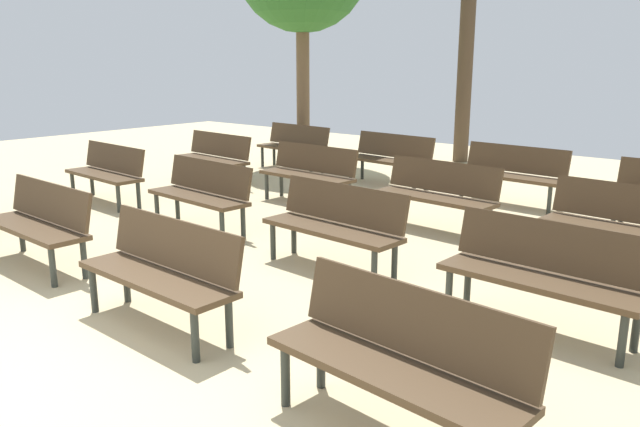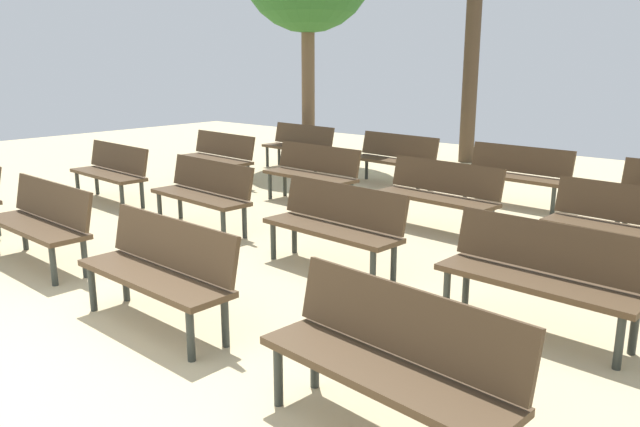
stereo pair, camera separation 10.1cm
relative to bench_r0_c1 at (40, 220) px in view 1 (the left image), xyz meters
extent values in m
cube|color=#4C3823|center=(0.00, -0.08, -0.07)|extent=(1.61, 0.48, 0.05)
cube|color=#4C3823|center=(0.00, 0.12, 0.17)|extent=(1.60, 0.16, 0.40)
cylinder|color=#2D332D|center=(0.69, -0.25, -0.30)|extent=(0.06, 0.06, 0.40)
cylinder|color=#2D332D|center=(-0.70, 0.10, -0.30)|extent=(0.06, 0.06, 0.40)
cylinder|color=#2D332D|center=(0.70, 0.07, -0.30)|extent=(0.06, 0.06, 0.40)
cube|color=#4C3823|center=(2.26, -0.19, -0.07)|extent=(1.61, 0.47, 0.05)
cube|color=#4C3823|center=(2.26, 0.01, 0.17)|extent=(1.60, 0.15, 0.40)
cylinder|color=#2D332D|center=(1.55, -0.33, -0.30)|extent=(0.06, 0.06, 0.40)
cylinder|color=#2D332D|center=(2.95, -0.36, -0.30)|extent=(0.06, 0.06, 0.40)
cylinder|color=#2D332D|center=(1.56, -0.01, -0.30)|extent=(0.06, 0.06, 0.40)
cylinder|color=#2D332D|center=(2.96, -0.04, -0.30)|extent=(0.06, 0.06, 0.40)
cube|color=#4C3823|center=(4.56, -0.26, -0.07)|extent=(1.63, 0.56, 0.05)
cube|color=#4C3823|center=(4.57, -0.06, 0.17)|extent=(1.60, 0.24, 0.40)
cylinder|color=#2D332D|center=(3.85, -0.37, -0.30)|extent=(0.06, 0.06, 0.40)
cylinder|color=#2D332D|center=(3.87, -0.05, -0.30)|extent=(0.06, 0.06, 0.40)
cube|color=#4C3823|center=(-2.18, 2.06, -0.07)|extent=(1.62, 0.53, 0.05)
cube|color=#4C3823|center=(-2.17, 2.26, 0.17)|extent=(1.60, 0.21, 0.40)
cylinder|color=#2D332D|center=(-2.89, 1.94, -0.30)|extent=(0.06, 0.06, 0.40)
cylinder|color=#2D332D|center=(-1.49, 1.86, -0.30)|extent=(0.06, 0.06, 0.40)
cylinder|color=#2D332D|center=(-2.87, 2.26, -0.30)|extent=(0.06, 0.06, 0.40)
cylinder|color=#2D332D|center=(-1.48, 2.18, -0.30)|extent=(0.06, 0.06, 0.40)
cube|color=#4C3823|center=(0.13, 1.97, -0.07)|extent=(1.62, 0.54, 0.05)
cube|color=#4C3823|center=(0.15, 2.17, 0.17)|extent=(1.60, 0.22, 0.40)
cylinder|color=#2D332D|center=(-0.58, 1.85, -0.30)|extent=(0.06, 0.06, 0.40)
cylinder|color=#2D332D|center=(0.82, 1.77, -0.30)|extent=(0.06, 0.06, 0.40)
cylinder|color=#2D332D|center=(-0.56, 2.17, -0.30)|extent=(0.06, 0.06, 0.40)
cylinder|color=#2D332D|center=(0.84, 2.09, -0.30)|extent=(0.06, 0.06, 0.40)
cube|color=#4C3823|center=(2.41, 1.85, -0.07)|extent=(1.62, 0.52, 0.05)
cube|color=#4C3823|center=(2.42, 2.05, 0.17)|extent=(1.60, 0.20, 0.40)
cylinder|color=#2D332D|center=(1.70, 1.72, -0.30)|extent=(0.06, 0.06, 0.40)
cylinder|color=#2D332D|center=(3.10, 1.65, -0.30)|extent=(0.06, 0.06, 0.40)
cylinder|color=#2D332D|center=(1.72, 2.04, -0.30)|extent=(0.06, 0.06, 0.40)
cylinder|color=#2D332D|center=(3.12, 1.97, -0.30)|extent=(0.06, 0.06, 0.40)
cube|color=#4C3823|center=(4.63, 1.72, -0.07)|extent=(1.62, 0.50, 0.05)
cube|color=#4C3823|center=(4.64, 1.92, 0.17)|extent=(1.60, 0.18, 0.40)
cylinder|color=#2D332D|center=(3.92, 1.58, -0.30)|extent=(0.06, 0.06, 0.40)
cylinder|color=#2D332D|center=(5.32, 1.53, -0.30)|extent=(0.06, 0.06, 0.40)
cylinder|color=#2D332D|center=(3.94, 1.90, -0.30)|extent=(0.06, 0.06, 0.40)
cylinder|color=#2D332D|center=(5.34, 1.85, -0.30)|extent=(0.06, 0.06, 0.40)
cube|color=#4C3823|center=(-2.10, 4.09, -0.07)|extent=(1.63, 0.55, 0.05)
cube|color=#4C3823|center=(-2.08, 4.29, 0.17)|extent=(1.60, 0.23, 0.40)
cylinder|color=#2D332D|center=(-2.80, 3.98, -0.30)|extent=(0.06, 0.06, 0.40)
cylinder|color=#2D332D|center=(-1.41, 3.88, -0.30)|extent=(0.06, 0.06, 0.40)
cylinder|color=#2D332D|center=(-2.78, 4.30, -0.30)|extent=(0.06, 0.06, 0.40)
cylinder|color=#2D332D|center=(-1.39, 4.20, -0.30)|extent=(0.06, 0.06, 0.40)
cube|color=#4C3823|center=(0.20, 3.98, -0.07)|extent=(1.62, 0.50, 0.05)
cube|color=#4C3823|center=(0.21, 4.18, 0.17)|extent=(1.60, 0.18, 0.40)
cylinder|color=#2D332D|center=(-0.50, 3.85, -0.30)|extent=(0.06, 0.06, 0.40)
cylinder|color=#2D332D|center=(0.90, 3.79, -0.30)|extent=(0.06, 0.06, 0.40)
cylinder|color=#2D332D|center=(-0.49, 4.17, -0.30)|extent=(0.06, 0.06, 0.40)
cylinder|color=#2D332D|center=(0.91, 4.11, -0.30)|extent=(0.06, 0.06, 0.40)
cube|color=#4C3823|center=(2.45, 3.87, -0.07)|extent=(1.62, 0.54, 0.05)
cube|color=#4C3823|center=(2.46, 4.07, 0.17)|extent=(1.60, 0.22, 0.40)
cylinder|color=#2D332D|center=(1.74, 3.75, -0.30)|extent=(0.06, 0.06, 0.40)
cylinder|color=#2D332D|center=(3.14, 3.67, -0.30)|extent=(0.06, 0.06, 0.40)
cylinder|color=#2D332D|center=(1.76, 4.07, -0.30)|extent=(0.06, 0.06, 0.40)
cylinder|color=#2D332D|center=(3.16, 3.99, -0.30)|extent=(0.06, 0.06, 0.40)
cube|color=#4C3823|center=(4.70, 3.78, -0.07)|extent=(1.62, 0.54, 0.05)
cube|color=#4C3823|center=(4.71, 3.98, 0.17)|extent=(1.60, 0.22, 0.40)
cylinder|color=#2D332D|center=(3.99, 3.66, -0.30)|extent=(0.06, 0.06, 0.40)
cylinder|color=#2D332D|center=(4.01, 3.98, -0.30)|extent=(0.06, 0.06, 0.40)
cube|color=#4C3823|center=(-2.01, 6.07, -0.07)|extent=(1.63, 0.55, 0.05)
cube|color=#4C3823|center=(-2.00, 6.27, 0.17)|extent=(1.60, 0.24, 0.40)
cylinder|color=#2D332D|center=(-2.72, 5.96, -0.30)|extent=(0.06, 0.06, 0.40)
cylinder|color=#2D332D|center=(-1.33, 5.86, -0.30)|extent=(0.06, 0.06, 0.40)
cylinder|color=#2D332D|center=(-2.70, 6.28, -0.30)|extent=(0.06, 0.06, 0.40)
cylinder|color=#2D332D|center=(-1.30, 6.18, -0.30)|extent=(0.06, 0.06, 0.40)
cube|color=#4C3823|center=(0.33, 5.96, -0.07)|extent=(1.63, 0.56, 0.05)
cube|color=#4C3823|center=(0.34, 6.16, 0.17)|extent=(1.60, 0.25, 0.40)
cylinder|color=#2D332D|center=(-0.38, 5.86, -0.30)|extent=(0.06, 0.06, 0.40)
cylinder|color=#2D332D|center=(1.01, 5.75, -0.30)|extent=(0.06, 0.06, 0.40)
cylinder|color=#2D332D|center=(-0.36, 6.18, -0.30)|extent=(0.06, 0.06, 0.40)
cylinder|color=#2D332D|center=(1.04, 6.07, -0.30)|extent=(0.06, 0.06, 0.40)
cube|color=#4C3823|center=(2.56, 5.89, -0.07)|extent=(1.62, 0.52, 0.05)
cube|color=#4C3823|center=(2.57, 6.09, 0.17)|extent=(1.60, 0.20, 0.40)
cylinder|color=#2D332D|center=(1.86, 5.77, -0.30)|extent=(0.06, 0.06, 0.40)
cylinder|color=#2D332D|center=(3.26, 5.70, -0.30)|extent=(0.06, 0.06, 0.40)
cylinder|color=#2D332D|center=(1.87, 6.09, -0.30)|extent=(0.06, 0.06, 0.40)
cylinder|color=#2D332D|center=(3.27, 6.02, -0.30)|extent=(0.06, 0.06, 0.40)
cylinder|color=#2D332D|center=(4.15, 5.58, -0.30)|extent=(0.06, 0.06, 0.40)
cylinder|color=#2D332D|center=(4.16, 5.90, -0.30)|extent=(0.06, 0.06, 0.40)
cylinder|color=#4C3A28|center=(0.05, 9.17, 1.19)|extent=(0.31, 0.31, 3.38)
cylinder|color=brown|center=(-2.44, 6.91, 1.09)|extent=(0.27, 0.27, 3.18)
camera|label=1|loc=(6.30, -2.96, 1.63)|focal=35.13mm
camera|label=2|loc=(6.38, -2.89, 1.63)|focal=35.13mm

